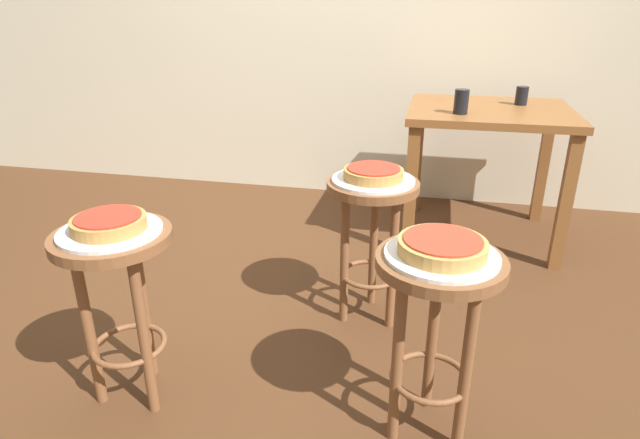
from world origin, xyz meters
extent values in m
plane|color=#4C2D19|center=(0.00, 0.00, 0.00)|extent=(6.00, 6.00, 0.00)
cylinder|color=brown|center=(-0.36, -0.67, 0.61)|extent=(0.37, 0.37, 0.03)
cylinder|color=brown|center=(-0.36, -0.55, 0.30)|extent=(0.04, 0.04, 0.59)
cylinder|color=brown|center=(-0.46, -0.72, 0.30)|extent=(0.04, 0.04, 0.59)
cylinder|color=brown|center=(-0.26, -0.72, 0.30)|extent=(0.04, 0.04, 0.59)
torus|color=brown|center=(-0.36, -0.67, 0.21)|extent=(0.25, 0.25, 0.02)
cylinder|color=silver|center=(-0.36, -0.67, 0.63)|extent=(0.32, 0.32, 0.01)
cylinder|color=#B78442|center=(-0.36, -0.67, 0.66)|extent=(0.23, 0.23, 0.04)
cylinder|color=red|center=(-0.36, -0.67, 0.68)|extent=(0.20, 0.20, 0.01)
cylinder|color=brown|center=(0.65, -0.61, 0.61)|extent=(0.37, 0.37, 0.03)
cylinder|color=brown|center=(0.65, -0.50, 0.30)|extent=(0.04, 0.04, 0.59)
cylinder|color=brown|center=(0.55, -0.67, 0.30)|extent=(0.04, 0.04, 0.59)
cylinder|color=brown|center=(0.75, -0.67, 0.30)|extent=(0.04, 0.04, 0.59)
torus|color=brown|center=(0.65, -0.61, 0.21)|extent=(0.25, 0.25, 0.02)
cylinder|color=silver|center=(0.65, -0.61, 0.63)|extent=(0.32, 0.32, 0.01)
cylinder|color=tan|center=(0.65, -0.61, 0.66)|extent=(0.25, 0.25, 0.04)
cylinder|color=#B23823|center=(0.65, -0.61, 0.68)|extent=(0.22, 0.22, 0.01)
cylinder|color=brown|center=(0.38, 0.01, 0.61)|extent=(0.37, 0.37, 0.03)
cylinder|color=brown|center=(0.38, 0.13, 0.30)|extent=(0.04, 0.04, 0.59)
cylinder|color=brown|center=(0.28, -0.05, 0.30)|extent=(0.04, 0.04, 0.59)
cylinder|color=brown|center=(0.47, -0.05, 0.30)|extent=(0.04, 0.04, 0.59)
torus|color=brown|center=(0.38, 0.01, 0.21)|extent=(0.25, 0.25, 0.02)
cylinder|color=silver|center=(0.38, 0.01, 0.63)|extent=(0.33, 0.33, 0.01)
cylinder|color=#B78442|center=(0.38, 0.01, 0.66)|extent=(0.24, 0.24, 0.04)
cylinder|color=red|center=(0.38, 0.01, 0.68)|extent=(0.21, 0.21, 0.01)
cube|color=brown|center=(0.88, 1.01, 0.73)|extent=(0.86, 0.77, 0.04)
cube|color=brown|center=(0.50, 0.68, 0.36)|extent=(0.06, 0.06, 0.71)
cube|color=brown|center=(1.26, 0.68, 0.36)|extent=(0.06, 0.06, 0.71)
cube|color=brown|center=(0.50, 1.35, 0.36)|extent=(0.06, 0.06, 0.71)
cube|color=brown|center=(1.26, 1.35, 0.36)|extent=(0.06, 0.06, 0.71)
cylinder|color=black|center=(0.72, 0.82, 0.81)|extent=(0.07, 0.07, 0.12)
cylinder|color=black|center=(1.05, 1.14, 0.80)|extent=(0.07, 0.07, 0.10)
camera|label=1|loc=(0.60, -1.98, 1.30)|focal=29.63mm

